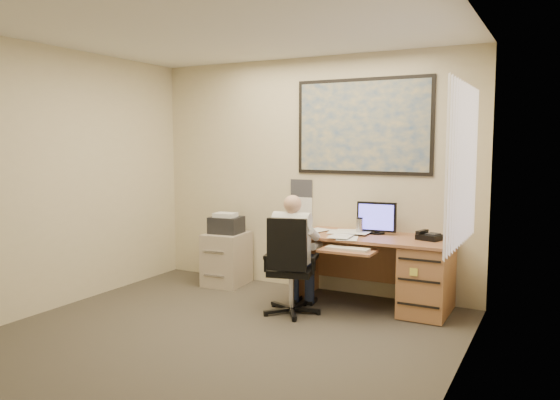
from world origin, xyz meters
The scene contains 8 objects.
room_shell centered at (0.00, 0.00, 1.35)m, with size 4.00×4.50×2.70m.
desk centered at (1.23, 1.90, 0.44)m, with size 1.60×0.97×1.08m.
world_map centered at (0.65, 2.23, 1.90)m, with size 1.56×0.03×1.06m, color #1E4C93.
wall_calendar centered at (-0.10, 2.24, 1.08)m, with size 0.28×0.01×0.42m, color white.
window_blinds centered at (1.97, 0.80, 1.55)m, with size 0.06×1.40×1.30m, color white, non-canonical shape.
filing_cabinet centered at (-0.95, 1.92, 0.38)m, with size 0.50×0.58×0.88m.
office_chair centered at (0.24, 1.22, 0.29)m, with size 0.72×0.72×1.00m.
person centered at (0.25, 1.30, 0.60)m, with size 0.49×0.69×1.20m, color silver, non-canonical shape.
Camera 1 is at (2.65, -3.57, 1.72)m, focal length 35.00 mm.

